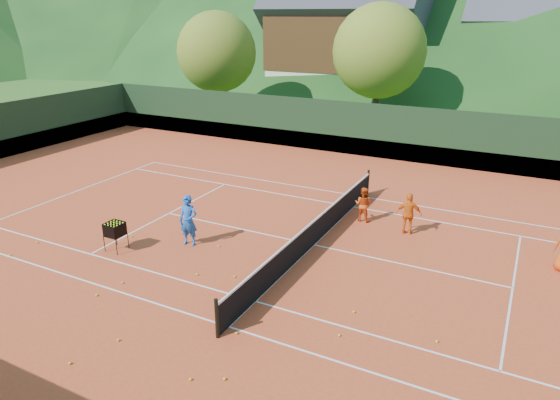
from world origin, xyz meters
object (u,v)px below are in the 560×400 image
at_px(student_a, 363,204).
at_px(ball_hopper, 115,230).
at_px(coach, 188,221).
at_px(student_b, 409,214).
at_px(tennis_net, 314,232).
at_px(chalet_mid, 546,47).
at_px(chalet_left, 347,37).

bearing_deg(student_a, ball_hopper, 44.57).
relative_size(student_a, ball_hopper, 1.37).
height_order(coach, ball_hopper, coach).
relative_size(student_b, tennis_net, 0.13).
relative_size(student_a, tennis_net, 0.11).
distance_m(tennis_net, chalet_mid, 34.81).
xyz_separation_m(chalet_left, chalet_mid, (16.00, 4.00, -0.66)).
distance_m(ball_hopper, chalet_mid, 39.50).
bearing_deg(student_a, chalet_mid, -98.57).
bearing_deg(chalet_left, ball_hopper, -82.91).
relative_size(tennis_net, chalet_mid, 0.95).
relative_size(student_a, chalet_left, 0.10).
bearing_deg(student_a, tennis_net, 75.40).
distance_m(student_a, chalet_left, 29.61).
distance_m(student_a, chalet_mid, 31.84).
xyz_separation_m(coach, chalet_left, (-6.12, 31.96, 4.72)).
bearing_deg(chalet_mid, coach, -105.36).
xyz_separation_m(coach, student_a, (4.68, 4.84, -0.22)).
bearing_deg(chalet_left, chalet_mid, 14.04).
xyz_separation_m(student_b, chalet_left, (-12.66, 27.54, 4.85)).
xyz_separation_m(student_b, chalet_mid, (3.34, 31.54, 4.19)).
distance_m(coach, student_a, 6.74).
height_order(tennis_net, ball_hopper, tennis_net).
bearing_deg(coach, tennis_net, 17.44).
relative_size(student_b, chalet_mid, 0.12).
distance_m(coach, chalet_left, 32.88).
distance_m(tennis_net, chalet_left, 32.04).
bearing_deg(student_b, coach, 22.97).
xyz_separation_m(coach, ball_hopper, (-1.96, -1.49, -0.16)).
xyz_separation_m(student_b, ball_hopper, (-8.50, -5.91, -0.03)).
distance_m(coach, chalet_mid, 37.51).
relative_size(coach, ball_hopper, 1.81).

